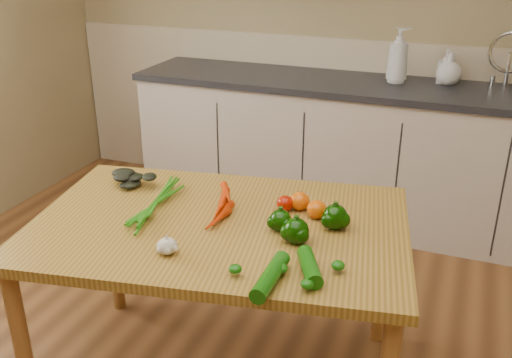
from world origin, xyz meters
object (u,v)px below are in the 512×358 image
at_px(leafy_greens, 134,179).
at_px(tomato_a, 285,203).
at_px(soap_bottle_a, 398,55).
at_px(soap_bottle_c, 449,68).
at_px(tomato_c, 317,209).
at_px(table, 220,241).
at_px(tomato_b, 300,201).
at_px(zucchini_a, 310,267).
at_px(garlic_bulb, 167,246).
at_px(pepper_c, 296,231).
at_px(carrot_bunch, 201,204).
at_px(pepper_b, 335,217).
at_px(zucchini_b, 270,276).
at_px(soap_bottle_b, 446,67).
at_px(pepper_a, 281,221).

bearing_deg(leafy_greens, tomato_a, 3.61).
xyz_separation_m(soap_bottle_a, soap_bottle_c, (0.29, 0.06, -0.07)).
bearing_deg(tomato_c, soap_bottle_a, 88.45).
relative_size(table, tomato_b, 19.53).
bearing_deg(zucchini_a, leafy_greens, 157.41).
distance_m(garlic_bulb, zucchini_a, 0.48).
distance_m(pepper_c, tomato_c, 0.21).
height_order(soap_bottle_c, carrot_bunch, soap_bottle_c).
bearing_deg(pepper_b, pepper_c, -123.70).
height_order(table, leafy_greens, leafy_greens).
relative_size(table, tomato_a, 23.04).
bearing_deg(carrot_bunch, zucchini_a, -37.97).
relative_size(pepper_c, zucchini_a, 0.50).
xyz_separation_m(soap_bottle_a, leafy_greens, (-0.82, -1.60, -0.27)).
distance_m(table, zucchini_a, 0.48).
xyz_separation_m(table, tomato_c, (0.33, 0.16, 0.12)).
distance_m(leafy_greens, tomato_a, 0.65).
height_order(pepper_b, zucchini_b, pepper_b).
xyz_separation_m(carrot_bunch, leafy_greens, (-0.35, 0.09, 0.01)).
xyz_separation_m(carrot_bunch, tomato_b, (0.35, 0.16, 0.00)).
xyz_separation_m(table, tomato_b, (0.25, 0.21, 0.12)).
bearing_deg(tomato_a, soap_bottle_b, 74.94).
relative_size(garlic_bulb, tomato_a, 1.02).
height_order(pepper_c, zucchini_a, pepper_c).
bearing_deg(zucchini_a, soap_bottle_a, 91.21).
relative_size(leafy_greens, garlic_bulb, 2.95).
height_order(tomato_a, tomato_b, tomato_b).
height_order(table, garlic_bulb, garlic_bulb).
xyz_separation_m(garlic_bulb, tomato_b, (0.31, 0.48, 0.01)).
relative_size(table, zucchini_a, 8.38).
bearing_deg(carrot_bunch, tomato_c, 4.67).
distance_m(pepper_b, tomato_c, 0.10).
bearing_deg(zucchini_b, garlic_bulb, 173.43).
bearing_deg(soap_bottle_a, carrot_bunch, 162.98).
bearing_deg(zucchini_a, tomato_b, 111.07).
bearing_deg(leafy_greens, tomato_c, 1.80).
bearing_deg(pepper_a, soap_bottle_b, 77.28).
bearing_deg(soap_bottle_b, carrot_bunch, 67.32).
bearing_deg(tomato_b, zucchini_a, -68.93).
distance_m(carrot_bunch, tomato_b, 0.38).
bearing_deg(tomato_c, table, -153.62).
relative_size(leafy_greens, pepper_c, 2.19).
bearing_deg(tomato_b, tomato_c, -29.51).
xyz_separation_m(pepper_c, tomato_a, (-0.11, 0.22, -0.01)).
height_order(garlic_bulb, zucchini_b, garlic_bulb).
bearing_deg(pepper_c, tomato_b, 104.34).
distance_m(pepper_b, zucchini_b, 0.43).
distance_m(soap_bottle_a, tomato_a, 1.60).
height_order(pepper_b, tomato_c, pepper_b).
height_order(soap_bottle_a, soap_bottle_c, soap_bottle_a).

